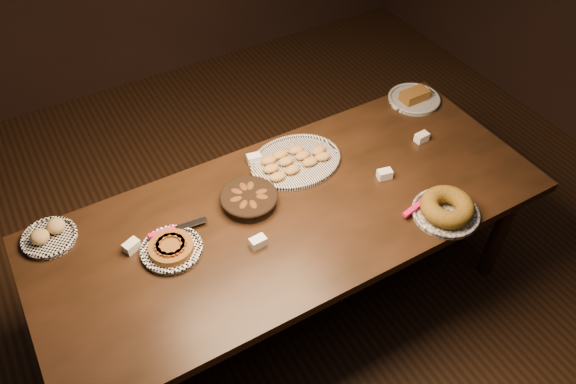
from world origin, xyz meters
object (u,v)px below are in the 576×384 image
apple_tart_plate (171,248)px  madeleine_platter (295,161)px  buffet_table (293,220)px  bundt_cake_plate (446,209)px

apple_tart_plate → madeleine_platter: size_ratio=0.72×
buffet_table → apple_tart_plate: size_ratio=7.12×
buffet_table → apple_tart_plate: (-0.58, 0.05, 0.09)m
buffet_table → madeleine_platter: bearing=57.9°
apple_tart_plate → madeleine_platter: apple_tart_plate is taller
apple_tart_plate → buffet_table: bearing=-10.9°
madeleine_platter → bundt_cake_plate: 0.77m
madeleine_platter → apple_tart_plate: bearing=175.0°
apple_tart_plate → bundt_cake_plate: 1.24m
apple_tart_plate → madeleine_platter: (0.75, 0.21, -0.00)m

